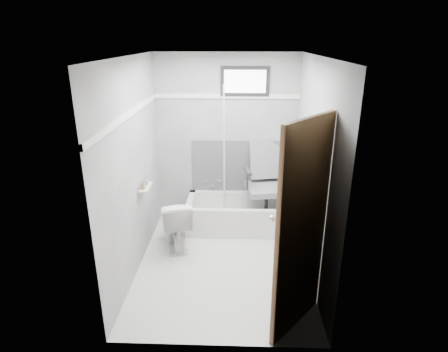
{
  "coord_description": "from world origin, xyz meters",
  "views": [
    {
      "loc": [
        0.15,
        -3.89,
        2.58
      ],
      "look_at": [
        0.0,
        0.35,
        1.0
      ],
      "focal_mm": 30.0,
      "sensor_mm": 36.0,
      "label": 1
    }
  ],
  "objects_px": {
    "office_chair": "(267,183)",
    "soap_bottle_b": "(146,181)",
    "toilet": "(176,223)",
    "bathtub": "(240,214)",
    "door": "(340,249)",
    "soap_bottle_a": "(143,185)"
  },
  "relations": [
    {
      "from": "toilet",
      "to": "door",
      "type": "xyz_separation_m",
      "value": [
        1.6,
        -1.67,
        0.67
      ]
    },
    {
      "from": "soap_bottle_a",
      "to": "soap_bottle_b",
      "type": "xyz_separation_m",
      "value": [
        0.0,
        0.14,
        -0.01
      ]
    },
    {
      "from": "soap_bottle_b",
      "to": "soap_bottle_a",
      "type": "bearing_deg",
      "value": -90.0
    },
    {
      "from": "door",
      "to": "soap_bottle_a",
      "type": "distance_m",
      "value": 2.37
    },
    {
      "from": "bathtub",
      "to": "office_chair",
      "type": "distance_m",
      "value": 0.59
    },
    {
      "from": "office_chair",
      "to": "toilet",
      "type": "bearing_deg",
      "value": -165.33
    },
    {
      "from": "toilet",
      "to": "soap_bottle_b",
      "type": "xyz_separation_m",
      "value": [
        -0.32,
        -0.13,
        0.63
      ]
    },
    {
      "from": "soap_bottle_a",
      "to": "soap_bottle_b",
      "type": "height_order",
      "value": "soap_bottle_a"
    },
    {
      "from": "bathtub",
      "to": "soap_bottle_b",
      "type": "distance_m",
      "value": 1.53
    },
    {
      "from": "office_chair",
      "to": "soap_bottle_a",
      "type": "bearing_deg",
      "value": -161.74
    },
    {
      "from": "door",
      "to": "soap_bottle_b",
      "type": "bearing_deg",
      "value": 141.33
    },
    {
      "from": "bathtub",
      "to": "soap_bottle_a",
      "type": "bearing_deg",
      "value": -144.65
    },
    {
      "from": "bathtub",
      "to": "office_chair",
      "type": "height_order",
      "value": "office_chair"
    },
    {
      "from": "toilet",
      "to": "soap_bottle_b",
      "type": "distance_m",
      "value": 0.72
    },
    {
      "from": "office_chair",
      "to": "soap_bottle_b",
      "type": "bearing_deg",
      "value": -165.94
    },
    {
      "from": "bathtub",
      "to": "door",
      "type": "xyz_separation_m",
      "value": [
        0.77,
        -2.21,
        0.79
      ]
    },
    {
      "from": "office_chair",
      "to": "door",
      "type": "xyz_separation_m",
      "value": [
        0.4,
        -2.24,
        0.33
      ]
    },
    {
      "from": "door",
      "to": "soap_bottle_b",
      "type": "relative_size",
      "value": 22.46
    },
    {
      "from": "office_chair",
      "to": "soap_bottle_a",
      "type": "distance_m",
      "value": 1.76
    },
    {
      "from": "soap_bottle_a",
      "to": "soap_bottle_b",
      "type": "relative_size",
      "value": 1.26
    },
    {
      "from": "soap_bottle_b",
      "to": "bathtub",
      "type": "bearing_deg",
      "value": 30.43
    },
    {
      "from": "bathtub",
      "to": "soap_bottle_b",
      "type": "relative_size",
      "value": 16.84
    }
  ]
}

